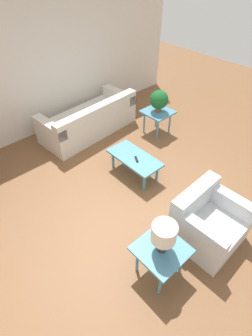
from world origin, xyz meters
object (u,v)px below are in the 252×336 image
at_px(armchair, 207,223).
at_px(side_table_plant, 158,114).
at_px(table_lamp, 164,234).
at_px(sofa, 90,121).
at_px(coffee_table, 135,159).
at_px(potted_plant, 159,100).
at_px(side_table_lamp, 161,252).

relative_size(armchair, side_table_plant, 1.54).
relative_size(side_table_plant, table_lamp, 1.31).
bearing_deg(armchair, table_lamp, 173.53).
height_order(sofa, table_lamp, table_lamp).
distance_m(side_table_plant, table_lamp, 3.42).
xyz_separation_m(coffee_table, potted_plant, (0.69, -1.36, 0.46)).
bearing_deg(potted_plant, table_lamp, 133.39).
xyz_separation_m(sofa, potted_plant, (-1.03, -1.12, 0.51)).
height_order(armchair, coffee_table, armchair).
bearing_deg(coffee_table, side_table_lamp, 145.98).
height_order(armchair, potted_plant, potted_plant).
distance_m(armchair, table_lamp, 1.05).
bearing_deg(sofa, coffee_table, 77.75).
relative_size(armchair, side_table_lamp, 1.54).
xyz_separation_m(side_table_plant, table_lamp, (-2.33, 2.47, 0.38)).
xyz_separation_m(coffee_table, table_lamp, (-1.64, 1.11, 0.49)).
bearing_deg(sofa, armchair, 78.44).
distance_m(sofa, side_table_lamp, 3.63).
relative_size(coffee_table, side_table_lamp, 1.72).
distance_m(side_table_plant, potted_plant, 0.34).
bearing_deg(coffee_table, side_table_plant, -63.03).
bearing_deg(potted_plant, side_table_plant, 180.00).
bearing_deg(sofa, side_table_lamp, 63.80).
bearing_deg(potted_plant, side_table_lamp, 133.39).
bearing_deg(side_table_lamp, coffee_table, -34.02).
height_order(sofa, side_table_plant, sofa).
relative_size(sofa, side_table_plant, 3.76).
height_order(armchair, side_table_plant, armchair).
xyz_separation_m(armchair, potted_plant, (2.41, -1.56, 0.48)).
bearing_deg(side_table_plant, side_table_lamp, 133.39).
xyz_separation_m(armchair, table_lamp, (0.08, 0.91, 0.52)).
distance_m(coffee_table, side_table_lamp, 1.98).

